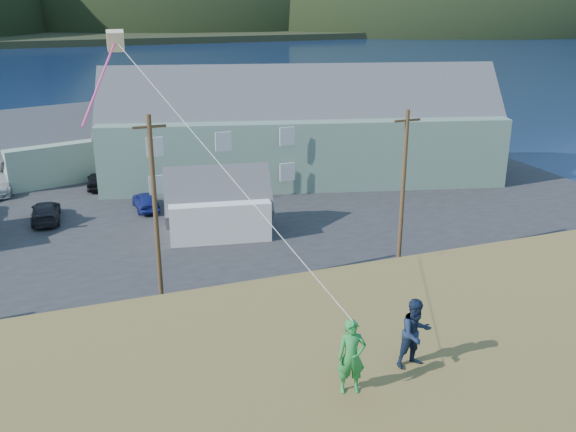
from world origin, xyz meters
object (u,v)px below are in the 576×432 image
object	(u,v)px
shed_white	(218,204)
kite_flyer_navy	(415,333)
wharf	(44,145)
shed_palegreen_far	(62,145)
kite_flyer_green	(351,357)
lodge	(301,128)

from	to	relation	value
shed_white	kite_flyer_navy	world-z (taller)	kite_flyer_navy
wharf	kite_flyer_navy	xyz separation A→B (m)	(8.19, -57.96, 7.58)
wharf	shed_palegreen_far	bearing A→B (deg)	-82.26
wharf	kite_flyer_green	distance (m)	59.20
lodge	shed_white	bearing A→B (deg)	-118.95
shed_white	kite_flyer_navy	distance (m)	28.83
lodge	shed_white	size ratio (longest dim) A/B	4.51
wharf	shed_white	bearing A→B (deg)	-70.36
shed_white	shed_palegreen_far	bearing A→B (deg)	126.42
shed_white	shed_palegreen_far	xyz separation A→B (m)	(-9.07, 18.22, 0.71)
lodge	shed_palegreen_far	world-z (taller)	lodge
shed_white	wharf	bearing A→B (deg)	119.59
kite_flyer_green	kite_flyer_navy	bearing A→B (deg)	26.45
shed_palegreen_far	kite_flyer_green	size ratio (longest dim) A/B	7.25
wharf	kite_flyer_green	bearing A→B (deg)	-83.76
kite_flyer_navy	lodge	bearing A→B (deg)	67.26
lodge	kite_flyer_green	size ratio (longest dim) A/B	20.25
wharf	shed_palegreen_far	distance (m)	11.98
wharf	lodge	size ratio (longest dim) A/B	0.76
shed_white	kite_flyer_green	distance (m)	29.43
lodge	kite_flyer_green	distance (m)	41.64
kite_flyer_green	lodge	bearing A→B (deg)	83.83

